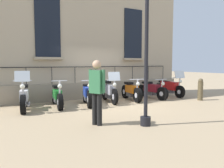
% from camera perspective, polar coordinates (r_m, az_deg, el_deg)
% --- Properties ---
extents(ground_plane, '(60.00, 60.00, 0.00)m').
position_cam_1_polar(ground_plane, '(9.53, 0.74, -4.91)').
color(ground_plane, tan).
extents(building_facade, '(0.82, 10.00, 8.70)m').
position_cam_1_polar(building_facade, '(11.61, -5.02, 17.88)').
color(building_facade, tan).
rests_on(building_facade, ground_plane).
extents(motorcycle_white, '(2.07, 0.71, 1.42)m').
position_cam_1_polar(motorcycle_white, '(8.79, -20.86, -3.28)').
color(motorcycle_white, black).
rests_on(motorcycle_white, ground_plane).
extents(motorcycle_green, '(2.10, 0.64, 1.06)m').
position_cam_1_polar(motorcycle_green, '(9.07, -13.38, -3.09)').
color(motorcycle_green, black).
rests_on(motorcycle_green, ground_plane).
extents(motorcycle_blue, '(1.95, 0.79, 1.04)m').
position_cam_1_polar(motorcycle_blue, '(9.22, -6.10, -2.63)').
color(motorcycle_blue, black).
rests_on(motorcycle_blue, ground_plane).
extents(motorcycle_silver, '(2.02, 0.71, 1.32)m').
position_cam_1_polar(motorcycle_silver, '(9.85, -0.62, -1.88)').
color(motorcycle_silver, black).
rests_on(motorcycle_silver, ground_plane).
extents(motorcycle_orange, '(1.96, 0.74, 1.00)m').
position_cam_1_polar(motorcycle_orange, '(10.39, 4.80, -1.85)').
color(motorcycle_orange, black).
rests_on(motorcycle_orange, ground_plane).
extents(motorcycle_maroon, '(2.00, 0.73, 0.95)m').
position_cam_1_polar(motorcycle_maroon, '(11.05, 9.75, -1.48)').
color(motorcycle_maroon, black).
rests_on(motorcycle_maroon, ground_plane).
extents(motorcycle_red, '(2.13, 0.71, 1.31)m').
position_cam_1_polar(motorcycle_red, '(12.02, 13.98, -0.78)').
color(motorcycle_red, black).
rests_on(motorcycle_red, ground_plane).
extents(lamppost, '(0.29, 0.29, 5.13)m').
position_cam_1_polar(lamppost, '(6.20, 8.58, 14.03)').
color(lamppost, black).
rests_on(lamppost, ground_plane).
extents(bollard, '(0.23, 0.23, 0.99)m').
position_cam_1_polar(bollard, '(11.10, 21.02, -1.24)').
color(bollard, brown).
rests_on(bollard, ground_plane).
extents(pedestrian_standing, '(0.48, 0.36, 1.75)m').
position_cam_1_polar(pedestrian_standing, '(6.17, -3.75, -1.10)').
color(pedestrian_standing, black).
rests_on(pedestrian_standing, ground_plane).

